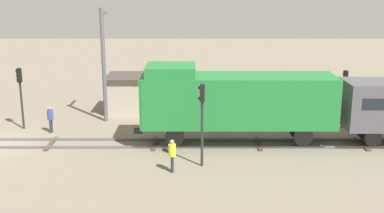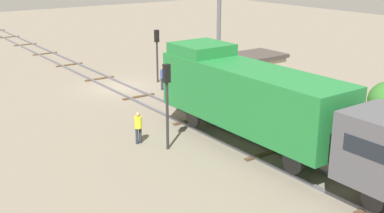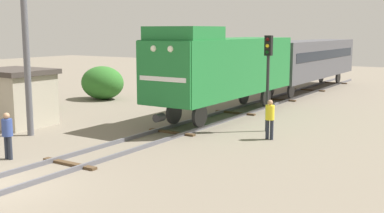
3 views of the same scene
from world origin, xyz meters
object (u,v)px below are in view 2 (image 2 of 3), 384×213
(locomotive, at_px, (246,94))
(worker_near_track, at_px, (163,76))
(traffic_signal_near, at_px, (157,46))
(traffic_signal_mid, at_px, (167,91))
(relay_hut, at_px, (256,72))
(worker_by_signal, at_px, (138,125))
(catenary_mast, at_px, (219,35))

(locomotive, bearing_deg, worker_near_track, -101.83)
(traffic_signal_near, xyz_separation_m, traffic_signal_mid, (6.60, 11.56, 0.23))
(worker_near_track, distance_m, relay_hut, 6.64)
(traffic_signal_near, bearing_deg, worker_by_signal, 53.64)
(traffic_signal_near, distance_m, traffic_signal_mid, 13.31)
(worker_by_signal, xyz_separation_m, catenary_mast, (-9.26, -4.95, 3.10))
(traffic_signal_near, bearing_deg, worker_near_track, 68.62)
(locomotive, xyz_separation_m, traffic_signal_near, (-3.20, -13.50, 0.02))
(relay_hut, bearing_deg, traffic_signal_mid, 25.83)
(worker_near_track, bearing_deg, worker_by_signal, -37.49)
(relay_hut, bearing_deg, worker_by_signal, 17.87)
(worker_near_track, relative_size, worker_by_signal, 1.00)
(locomotive, relative_size, relay_hut, 3.31)
(worker_near_track, xyz_separation_m, relay_hut, (-5.10, 4.24, 0.40))
(traffic_signal_mid, distance_m, worker_by_signal, 2.65)
(traffic_signal_mid, bearing_deg, relay_hut, -154.17)
(locomotive, height_order, catenary_mast, catenary_mast)
(traffic_signal_mid, height_order, relay_hut, traffic_signal_mid)
(worker_by_signal, bearing_deg, traffic_signal_near, 172.17)
(worker_near_track, xyz_separation_m, catenary_mast, (-2.66, 3.06, 3.10))
(locomotive, distance_m, traffic_signal_mid, 3.93)
(worker_by_signal, xyz_separation_m, relay_hut, (-11.70, -3.77, 0.40))
(locomotive, distance_m, catenary_mast, 9.90)
(traffic_signal_near, distance_m, worker_by_signal, 12.61)
(traffic_signal_mid, distance_m, catenary_mast, 10.70)
(locomotive, distance_m, worker_by_signal, 5.72)
(worker_near_track, bearing_deg, catenary_mast, 43.05)
(relay_hut, bearing_deg, traffic_signal_near, -55.60)
(worker_by_signal, relative_size, relay_hut, 0.49)
(catenary_mast, bearing_deg, worker_near_track, -48.95)
(traffic_signal_mid, bearing_deg, worker_by_signal, -61.98)
(locomotive, height_order, worker_by_signal, locomotive)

